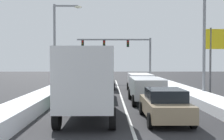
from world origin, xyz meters
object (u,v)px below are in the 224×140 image
object	(u,v)px
sedan_tan_right_lane_nearest	(165,105)
suv_white_right_lane_third	(140,81)
suv_silver_right_lane_second	(146,88)
traffic_light_gantry	(124,48)
street_lamp_left_mid	(58,39)
roadside_sign_right	(223,46)
suv_black_center_lane_third	(104,79)
box_truck_center_lane_nearest	(89,79)
suv_gray_center_lane_second	(98,84)
street_lamp_right_mid	(199,33)

from	to	relation	value
sedan_tan_right_lane_nearest	suv_white_right_lane_third	size ratio (longest dim) A/B	0.92
suv_silver_right_lane_second	traffic_light_gantry	bearing A→B (deg)	91.00
traffic_light_gantry	street_lamp_left_mid	bearing A→B (deg)	-116.34
street_lamp_left_mid	roadside_sign_right	xyz separation A→B (m)	(13.85, -3.56, -0.83)
suv_black_center_lane_third	street_lamp_left_mid	xyz separation A→B (m)	(-4.16, -2.50, 3.83)
box_truck_center_lane_nearest	street_lamp_left_mid	xyz separation A→B (m)	(-3.72, 12.13, 2.95)
suv_black_center_lane_third	street_lamp_left_mid	bearing A→B (deg)	-148.99
box_truck_center_lane_nearest	suv_gray_center_lane_second	xyz separation A→B (m)	(0.10, 7.96, -0.88)
suv_silver_right_lane_second	roadside_sign_right	distance (m)	8.07
box_truck_center_lane_nearest	suv_gray_center_lane_second	size ratio (longest dim) A/B	1.47
box_truck_center_lane_nearest	suv_silver_right_lane_second	bearing A→B (deg)	55.71
traffic_light_gantry	sedan_tan_right_lane_nearest	bearing A→B (deg)	-88.98
suv_silver_right_lane_second	suv_gray_center_lane_second	distance (m)	4.42
suv_white_right_lane_third	street_lamp_left_mid	world-z (taller)	street_lamp_left_mid
sedan_tan_right_lane_nearest	suv_black_center_lane_third	bearing A→B (deg)	101.61
sedan_tan_right_lane_nearest	traffic_light_gantry	world-z (taller)	traffic_light_gantry
suv_black_center_lane_third	sedan_tan_right_lane_nearest	bearing A→B (deg)	-78.39
suv_gray_center_lane_second	roadside_sign_right	world-z (taller)	roadside_sign_right
suv_silver_right_lane_second	traffic_light_gantry	distance (m)	21.16
suv_gray_center_lane_second	street_lamp_right_mid	distance (m)	8.69
sedan_tan_right_lane_nearest	suv_white_right_lane_third	xyz separation A→B (m)	(0.22, 12.45, 0.25)
suv_gray_center_lane_second	suv_white_right_lane_third	bearing A→B (deg)	45.56
suv_white_right_lane_third	suv_gray_center_lane_second	bearing A→B (deg)	-134.44
suv_gray_center_lane_second	roadside_sign_right	bearing A→B (deg)	3.55
street_lamp_right_mid	roadside_sign_right	world-z (taller)	street_lamp_right_mid
sedan_tan_right_lane_nearest	street_lamp_right_mid	size ratio (longest dim) A/B	0.54
box_truck_center_lane_nearest	traffic_light_gantry	size ratio (longest dim) A/B	0.68
suv_silver_right_lane_second	street_lamp_left_mid	distance (m)	10.76
sedan_tan_right_lane_nearest	box_truck_center_lane_nearest	distance (m)	3.84
sedan_tan_right_lane_nearest	suv_gray_center_lane_second	xyz separation A→B (m)	(-3.50, 8.66, 0.25)
suv_silver_right_lane_second	box_truck_center_lane_nearest	distance (m)	6.26
suv_gray_center_lane_second	box_truck_center_lane_nearest	bearing A→B (deg)	-90.72
street_lamp_right_mid	street_lamp_left_mid	bearing A→B (deg)	157.33
sedan_tan_right_lane_nearest	traffic_light_gantry	distance (m)	26.95
suv_white_right_lane_third	suv_black_center_lane_third	size ratio (longest dim) A/B	1.00
traffic_light_gantry	street_lamp_right_mid	size ratio (longest dim) A/B	1.28
suv_white_right_lane_third	box_truck_center_lane_nearest	bearing A→B (deg)	-107.99
sedan_tan_right_lane_nearest	suv_black_center_lane_third	world-z (taller)	suv_black_center_lane_third
box_truck_center_lane_nearest	traffic_light_gantry	bearing A→B (deg)	83.13
street_lamp_right_mid	street_lamp_left_mid	xyz separation A→B (m)	(-11.54, 4.82, -0.09)
suv_white_right_lane_third	suv_black_center_lane_third	distance (m)	4.44
traffic_light_gantry	street_lamp_right_mid	world-z (taller)	street_lamp_right_mid
suv_black_center_lane_third	suv_white_right_lane_third	bearing A→B (deg)	-40.66
suv_black_center_lane_third	street_lamp_right_mid	bearing A→B (deg)	-44.78
box_truck_center_lane_nearest	street_lamp_left_mid	distance (m)	13.03
suv_gray_center_lane_second	suv_black_center_lane_third	size ratio (longest dim) A/B	1.00
street_lamp_left_mid	box_truck_center_lane_nearest	bearing A→B (deg)	-72.97
box_truck_center_lane_nearest	roadside_sign_right	distance (m)	13.44
traffic_light_gantry	roadside_sign_right	world-z (taller)	traffic_light_gantry
suv_white_right_lane_third	box_truck_center_lane_nearest	xyz separation A→B (m)	(-3.81, -11.74, 0.88)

